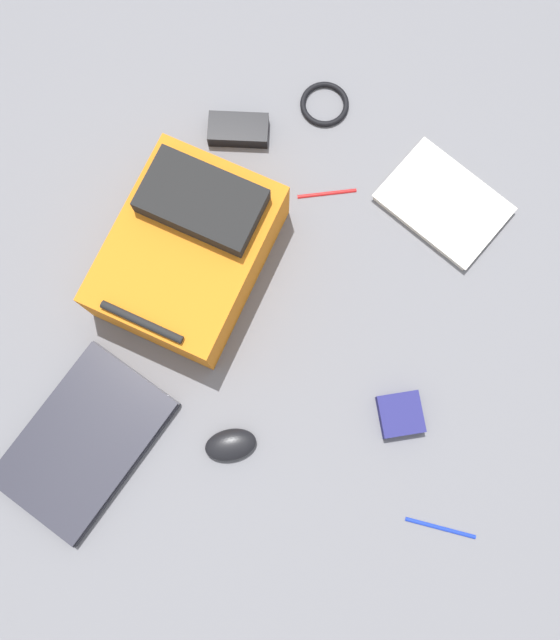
% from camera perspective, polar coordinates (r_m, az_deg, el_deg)
% --- Properties ---
extents(ground_plane, '(3.40, 3.40, 0.00)m').
position_cam_1_polar(ground_plane, '(1.46, -1.62, 1.89)').
color(ground_plane, slate).
extents(backpack, '(0.47, 0.40, 0.19)m').
position_cam_1_polar(backpack, '(1.42, -7.87, 6.07)').
color(backpack, orange).
rests_on(backpack, ground_plane).
extents(laptop, '(0.42, 0.37, 0.03)m').
position_cam_1_polar(laptop, '(1.46, -16.58, -10.02)').
color(laptop, '#24242C').
rests_on(laptop, ground_plane).
extents(book_blue, '(0.31, 0.33, 0.02)m').
position_cam_1_polar(book_blue, '(1.56, 13.98, 9.76)').
color(book_blue, silver).
rests_on(book_blue, ground_plane).
extents(computer_mouse, '(0.10, 0.12, 0.03)m').
position_cam_1_polar(computer_mouse, '(1.40, -4.30, -10.73)').
color(computer_mouse, black).
rests_on(computer_mouse, ground_plane).
extents(cable_coil, '(0.11, 0.11, 0.01)m').
position_cam_1_polar(cable_coil, '(1.63, 3.88, 18.17)').
color(cable_coil, black).
rests_on(cable_coil, ground_plane).
extents(power_brick, '(0.08, 0.14, 0.04)m').
position_cam_1_polar(power_brick, '(1.58, -3.63, 16.13)').
color(power_brick, black).
rests_on(power_brick, ground_plane).
extents(pen_black, '(0.03, 0.15, 0.01)m').
position_cam_1_polar(pen_black, '(1.45, 13.76, -17.12)').
color(pen_black, '#1933B2').
rests_on(pen_black, ground_plane).
extents(pen_blue, '(0.04, 0.13, 0.01)m').
position_cam_1_polar(pen_blue, '(1.53, 4.10, 10.93)').
color(pen_blue, red).
rests_on(pen_blue, ground_plane).
extents(earbud_pouch, '(0.11, 0.11, 0.03)m').
position_cam_1_polar(earbud_pouch, '(1.43, 10.40, -8.05)').
color(earbud_pouch, navy).
rests_on(earbud_pouch, ground_plane).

